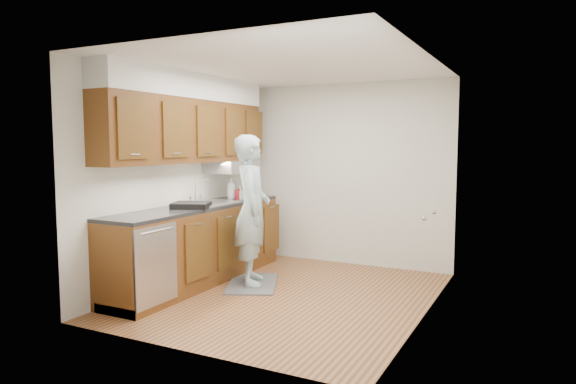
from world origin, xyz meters
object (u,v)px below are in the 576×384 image
object	(u,v)px
soap_bottle_a	(231,188)
soap_bottle_b	(240,193)
soda_can	(238,195)
person	(252,200)
dish_rack	(191,205)
steel_can	(250,195)

from	to	relation	value
soap_bottle_a	soap_bottle_b	xyz separation A→B (m)	(0.12, 0.02, -0.06)
soap_bottle_b	soda_can	distance (m)	0.04
soda_can	person	bearing A→B (deg)	-45.14
soap_bottle_a	soda_can	distance (m)	0.14
dish_rack	soda_can	bearing A→B (deg)	67.81
soap_bottle_b	dish_rack	world-z (taller)	soap_bottle_b
person	steel_can	world-z (taller)	person
steel_can	soap_bottle_b	bearing A→B (deg)	-172.00
soap_bottle_a	steel_can	world-z (taller)	soap_bottle_a
soap_bottle_a	soda_can	bearing A→B (deg)	-7.26
soap_bottle_a	soap_bottle_b	bearing A→B (deg)	9.00
soap_bottle_b	dish_rack	size ratio (longest dim) A/B	0.43
person	soap_bottle_a	xyz separation A→B (m)	(-0.65, 0.56, 0.07)
person	soap_bottle_b	distance (m)	0.78
soap_bottle_b	dish_rack	bearing A→B (deg)	-90.78
steel_can	person	bearing A→B (deg)	-56.81
soap_bottle_b	soap_bottle_a	bearing A→B (deg)	-171.00
soap_bottle_b	steel_can	distance (m)	0.14
person	steel_can	distance (m)	0.71
soda_can	dish_rack	xyz separation A→B (m)	(0.00, -1.00, -0.03)
soda_can	dish_rack	world-z (taller)	soda_can
soap_bottle_a	person	bearing A→B (deg)	-40.67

